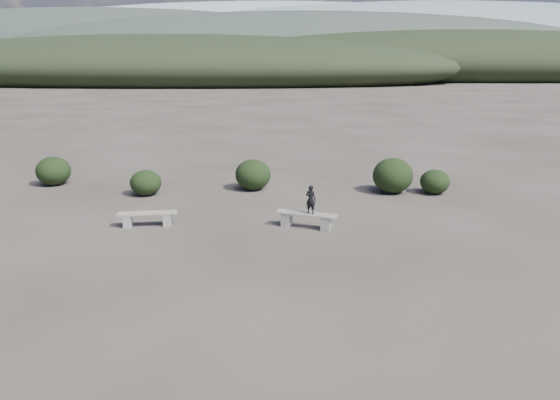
{
  "coord_description": "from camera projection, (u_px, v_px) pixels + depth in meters",
  "views": [
    {
      "loc": [
        1.42,
        -12.39,
        5.41
      ],
      "look_at": [
        0.75,
        3.5,
        1.1
      ],
      "focal_mm": 35.0,
      "sensor_mm": 36.0,
      "label": 1
    }
  ],
  "objects": [
    {
      "name": "bench_right",
      "position": [
        306.0,
        219.0,
        17.32
      ],
      "size": [
        2.01,
        0.99,
        0.5
      ],
      "rotation": [
        0.0,
        0.0,
        -0.31
      ],
      "color": "slate",
      "rests_on": "ground"
    },
    {
      "name": "ground",
      "position": [
        244.0,
        280.0,
        13.42
      ],
      "size": [
        1200.0,
        1200.0,
        0.0
      ],
      "primitive_type": "plane",
      "color": "#322C27",
      "rests_on": "ground"
    },
    {
      "name": "bench_left",
      "position": [
        147.0,
        218.0,
        17.49
      ],
      "size": [
        1.92,
        0.71,
        0.47
      ],
      "rotation": [
        0.0,
        0.0,
        0.17
      ],
      "color": "slate",
      "rests_on": "ground"
    },
    {
      "name": "shrub_e",
      "position": [
        435.0,
        182.0,
        21.51
      ],
      "size": [
        1.16,
        1.16,
        0.96
      ],
      "primitive_type": "ellipsoid",
      "color": "black",
      "rests_on": "ground"
    },
    {
      "name": "shrub_b",
      "position": [
        253.0,
        175.0,
        22.11
      ],
      "size": [
        1.45,
        1.45,
        1.24
      ],
      "primitive_type": "ellipsoid",
      "color": "black",
      "rests_on": "ground"
    },
    {
      "name": "shrub_a",
      "position": [
        146.0,
        183.0,
        21.28
      ],
      "size": [
        1.22,
        1.22,
        1.0
      ],
      "primitive_type": "ellipsoid",
      "color": "black",
      "rests_on": "ground"
    },
    {
      "name": "seated_person",
      "position": [
        311.0,
        199.0,
        17.1
      ],
      "size": [
        0.4,
        0.34,
        0.92
      ],
      "primitive_type": "imported",
      "rotation": [
        0.0,
        0.0,
        2.72
      ],
      "color": "black",
      "rests_on": "bench_right"
    },
    {
      "name": "mountain_ridges",
      "position": [
        289.0,
        43.0,
        337.87
      ],
      "size": [
        500.0,
        400.0,
        56.0
      ],
      "color": "black",
      "rests_on": "ground"
    },
    {
      "name": "shrub_d",
      "position": [
        393.0,
        176.0,
        21.61
      ],
      "size": [
        1.59,
        1.59,
        1.4
      ],
      "primitive_type": "ellipsoid",
      "color": "black",
      "rests_on": "ground"
    },
    {
      "name": "shrub_f",
      "position": [
        53.0,
        171.0,
        22.91
      ],
      "size": [
        1.42,
        1.42,
        1.2
      ],
      "primitive_type": "ellipsoid",
      "color": "black",
      "rests_on": "ground"
    }
  ]
}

